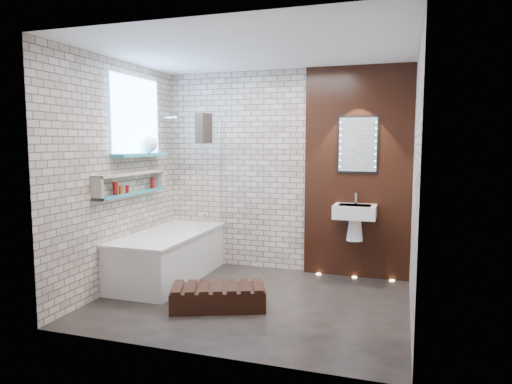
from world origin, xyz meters
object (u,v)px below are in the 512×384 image
(walnut_step, at_px, (218,298))
(bathtub, at_px, (169,256))
(bath_screen, at_px, (209,174))
(washbasin, at_px, (355,217))
(led_mirror, at_px, (358,145))

(walnut_step, bearing_deg, bathtub, 142.16)
(walnut_step, bearing_deg, bath_screen, 117.17)
(washbasin, height_order, walnut_step, washbasin)
(bathtub, relative_size, walnut_step, 1.84)
(washbasin, bearing_deg, walnut_step, -131.35)
(bathtub, xyz_separation_m, washbasin, (2.17, 0.62, 0.50))
(bathtub, xyz_separation_m, walnut_step, (0.97, -0.75, -0.19))
(washbasin, distance_m, led_mirror, 0.88)
(bathtub, distance_m, bath_screen, 1.14)
(bathtub, distance_m, led_mirror, 2.68)
(bathtub, bearing_deg, bath_screen, 51.10)
(washbasin, height_order, led_mirror, led_mirror)
(bath_screen, bearing_deg, bathtub, -128.90)
(bath_screen, bearing_deg, led_mirror, 10.66)
(bathtub, bearing_deg, washbasin, 16.01)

